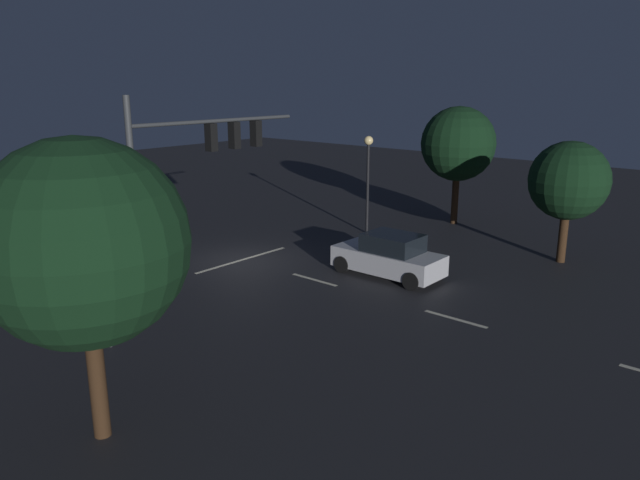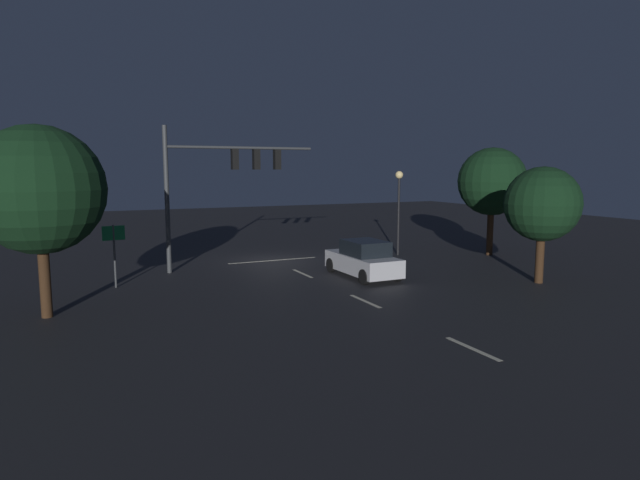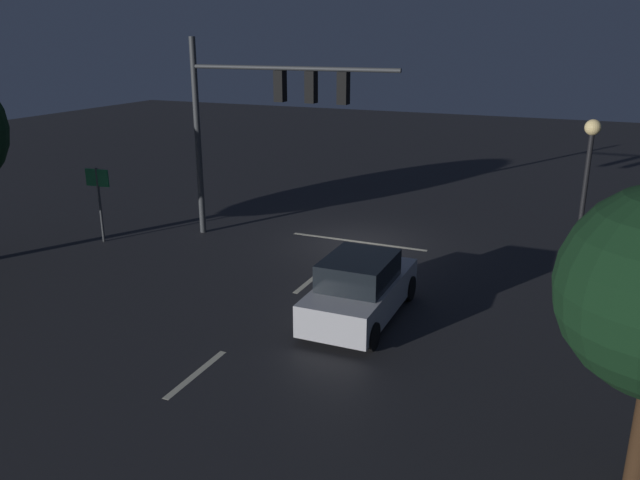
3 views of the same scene
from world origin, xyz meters
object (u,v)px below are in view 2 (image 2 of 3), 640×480
at_px(car_approaching, 363,260).
at_px(tree_right_near, 39,190).
at_px(tree_left_far, 543,204).
at_px(tree_left_near, 492,182).
at_px(street_lamp_left_kerb, 399,196).
at_px(traffic_signal_assembly, 222,172).
at_px(route_sign, 114,242).

bearing_deg(car_approaching, tree_right_near, 6.58).
bearing_deg(tree_left_far, tree_left_near, -116.43).
bearing_deg(street_lamp_left_kerb, car_approaching, 43.52).
xyz_separation_m(street_lamp_left_kerb, tree_left_far, (-1.35, 9.10, 0.04)).
relative_size(traffic_signal_assembly, tree_right_near, 1.17).
bearing_deg(tree_left_near, car_approaching, 14.10).
distance_m(tree_right_near, tree_left_far, 19.57).
xyz_separation_m(car_approaching, street_lamp_left_kerb, (-4.94, -4.69, 2.59)).
distance_m(traffic_signal_assembly, tree_left_far, 14.83).
bearing_deg(street_lamp_left_kerb, tree_left_far, 98.44).
bearing_deg(route_sign, tree_left_near, -179.87).
bearing_deg(route_sign, tree_right_near, 57.29).
bearing_deg(car_approaching, route_sign, -12.76).
distance_m(car_approaching, route_sign, 10.87).
relative_size(car_approaching, tree_left_far, 0.87).
xyz_separation_m(traffic_signal_assembly, car_approaching, (-5.28, 4.77, -3.97)).
xyz_separation_m(traffic_signal_assembly, tree_left_far, (-11.57, 9.18, -1.34)).
relative_size(street_lamp_left_kerb, tree_left_far, 0.95).
height_order(traffic_signal_assembly, route_sign, traffic_signal_assembly).
bearing_deg(traffic_signal_assembly, tree_right_near, 38.93).
xyz_separation_m(route_sign, tree_left_near, (-20.24, -0.04, 2.28)).
bearing_deg(tree_right_near, route_sign, -122.71).
relative_size(traffic_signal_assembly, route_sign, 2.83).
height_order(street_lamp_left_kerb, tree_left_near, tree_left_near).
bearing_deg(tree_right_near, street_lamp_left_kerb, -161.00).
relative_size(route_sign, tree_right_near, 0.41).
xyz_separation_m(tree_left_near, tree_right_near, (22.74, 3.94, 0.07)).
bearing_deg(tree_right_near, traffic_signal_assembly, -141.07).
bearing_deg(traffic_signal_assembly, tree_left_far, 141.57).
xyz_separation_m(traffic_signal_assembly, route_sign, (5.27, 2.38, -2.85)).
height_order(route_sign, tree_left_near, tree_left_near).
distance_m(street_lamp_left_kerb, tree_left_near, 5.32).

